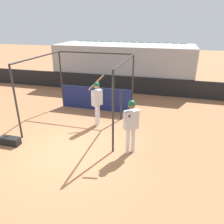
{
  "coord_description": "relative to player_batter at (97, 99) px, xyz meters",
  "views": [
    {
      "loc": [
        3.03,
        -5.66,
        4.05
      ],
      "look_at": [
        1.12,
        1.31,
        1.02
      ],
      "focal_mm": 35.0,
      "sensor_mm": 36.0,
      "label": 1
    }
  ],
  "objects": [
    {
      "name": "outfield_wall",
      "position": [
        -0.26,
        4.68,
        -0.63
      ],
      "size": [
        24.0,
        0.12,
        1.01
      ],
      "color": "black",
      "rests_on": "ground"
    },
    {
      "name": "bleacher_section",
      "position": [
        -0.26,
        6.34,
        0.2
      ],
      "size": [
        8.7,
        3.2,
        2.69
      ],
      "color": "#9E9E99",
      "rests_on": "ground"
    },
    {
      "name": "equipment_bag",
      "position": [
        -2.46,
        -2.32,
        -0.99
      ],
      "size": [
        0.7,
        0.28,
        0.28
      ],
      "color": "black",
      "rests_on": "ground"
    },
    {
      "name": "player_waiting",
      "position": [
        1.7,
        -1.7,
        -0.01
      ],
      "size": [
        0.65,
        0.75,
        2.15
      ],
      "rotation": [
        0.0,
        0.0,
        -2.42
      ],
      "color": "silver",
      "rests_on": "ground"
    },
    {
      "name": "player_batter",
      "position": [
        0.0,
        0.0,
        0.0
      ],
      "size": [
        0.61,
        0.93,
        2.01
      ],
      "rotation": [
        0.0,
        0.0,
        1.06
      ],
      "color": "silver",
      "rests_on": "ground"
    },
    {
      "name": "ground_plane",
      "position": [
        -0.26,
        -2.16,
        -1.13
      ],
      "size": [
        60.0,
        60.0,
        0.0
      ],
      "primitive_type": "plane",
      "color": "#9E6642"
    },
    {
      "name": "batting_cage",
      "position": [
        -0.62,
        0.95,
        0.05
      ],
      "size": [
        3.6,
        3.46,
        2.76
      ],
      "color": "#282828",
      "rests_on": "ground"
    }
  ]
}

